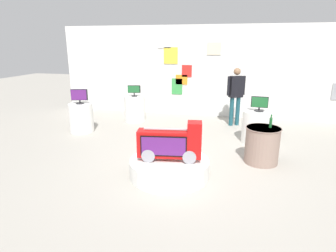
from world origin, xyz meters
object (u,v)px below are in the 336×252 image
main_display_pedestal (169,168)px  tv_on_right_rear (134,90)px  tv_on_center_rear (260,104)px  novelty_firetruck_tv (171,145)px  shopper_browsing_near_truck (236,92)px  display_pedestal_center_rear (257,127)px  side_table_round (262,145)px  display_pedestal_left_rear (81,118)px  bottle_on_side_table (271,122)px  tv_on_left_rear (79,96)px  display_pedestal_right_rear (135,109)px

main_display_pedestal → tv_on_right_rear: size_ratio=3.81×
main_display_pedestal → tv_on_center_rear: size_ratio=3.66×
novelty_firetruck_tv → shopper_browsing_near_truck: size_ratio=0.69×
novelty_firetruck_tv → tv_on_right_rear: tv_on_right_rear is taller
main_display_pedestal → shopper_browsing_near_truck: bearing=73.8°
main_display_pedestal → display_pedestal_center_rear: size_ratio=1.85×
tv_on_center_rear → side_table_round: (0.02, -1.26, -0.59)m
display_pedestal_left_rear → tv_on_center_rear: tv_on_center_rear is taller
tv_on_center_rear → tv_on_right_rear: 3.79m
bottle_on_side_table → tv_on_left_rear: bearing=168.1°
novelty_firetruck_tv → tv_on_right_rear: (-1.96, 3.49, 0.36)m
tv_on_left_rear → side_table_round: bearing=-12.7°
display_pedestal_center_rear → side_table_round: bearing=-89.0°
display_pedestal_right_rear → novelty_firetruck_tv: bearing=-60.7°
novelty_firetruck_tv → tv_on_left_rear: (-3.00, 2.09, 0.38)m
tv_on_center_rear → tv_on_right_rear: size_ratio=1.04×
display_pedestal_right_rear → side_table_round: (3.62, -2.45, -0.01)m
novelty_firetruck_tv → bottle_on_side_table: size_ratio=4.37×
tv_on_right_rear → shopper_browsing_near_truck: size_ratio=0.23×
display_pedestal_center_rear → tv_on_center_rear: bearing=-85.1°
novelty_firetruck_tv → side_table_round: novelty_firetruck_tv is taller
main_display_pedestal → shopper_browsing_near_truck: (1.09, 3.74, 0.83)m
display_pedestal_right_rear → bottle_on_side_table: 4.47m
novelty_firetruck_tv → tv_on_left_rear: 3.68m
side_table_round → shopper_browsing_near_truck: (-0.59, 2.70, 0.61)m
main_display_pedestal → tv_on_left_rear: size_ratio=3.36×
novelty_firetruck_tv → display_pedestal_right_rear: size_ratio=1.48×
display_pedestal_center_rear → bottle_on_side_table: bearing=-83.1°
bottle_on_side_table → novelty_firetruck_tv: bearing=-148.7°
main_display_pedestal → novelty_firetruck_tv: (0.02, -0.00, 0.46)m
novelty_firetruck_tv → side_table_round: size_ratio=1.57×
display_pedestal_right_rear → side_table_round: bearing=-34.0°
display_pedestal_center_rear → tv_on_left_rear: bearing=-177.3°
tv_on_center_rear → bottle_on_side_table: tv_on_center_rear is taller
display_pedestal_center_rear → tv_on_right_rear: 3.83m
novelty_firetruck_tv → display_pedestal_center_rear: bearing=54.7°
tv_on_left_rear → display_pedestal_right_rear: (1.04, 1.40, -0.60)m
shopper_browsing_near_truck → main_display_pedestal: bearing=-106.2°
display_pedestal_left_rear → tv_on_right_rear: size_ratio=2.06×
bottle_on_side_table → shopper_browsing_near_truck: bearing=105.1°
side_table_round → tv_on_right_rear: bearing=146.0°
tv_on_left_rear → tv_on_center_rear: 4.65m
display_pedestal_center_rear → tv_on_right_rear: tv_on_right_rear is taller
novelty_firetruck_tv → shopper_browsing_near_truck: (1.07, 3.74, 0.37)m
bottle_on_side_table → shopper_browsing_near_truck: (-0.72, 2.66, 0.13)m
novelty_firetruck_tv → display_pedestal_left_rear: bearing=145.0°
main_display_pedestal → display_pedestal_left_rear: bearing=144.9°
tv_on_left_rear → bottle_on_side_table: size_ratio=1.63×
tv_on_left_rear → display_pedestal_right_rear: size_ratio=0.55×
tv_on_center_rear → tv_on_right_rear: bearing=161.9°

